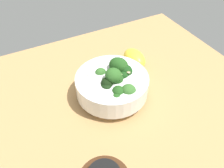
# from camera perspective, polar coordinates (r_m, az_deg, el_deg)

# --- Properties ---
(ground_plane) EXTENTS (0.67, 0.67, 0.04)m
(ground_plane) POSITION_cam_1_polar(r_m,az_deg,el_deg) (0.58, 4.98, -5.17)
(ground_plane) COLOR tan
(bowl_of_broccoli) EXTENTS (0.17, 0.17, 0.10)m
(bowl_of_broccoli) POSITION_cam_1_polar(r_m,az_deg,el_deg) (0.55, 0.21, 0.11)
(bowl_of_broccoli) COLOR white
(bowl_of_broccoli) RESTS_ON ground_plane
(lemon_wedge) EXTENTS (0.06, 0.08, 0.05)m
(lemon_wedge) POSITION_cam_1_polar(r_m,az_deg,el_deg) (0.65, 5.47, 6.20)
(lemon_wedge) COLOR yellow
(lemon_wedge) RESTS_ON ground_plane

